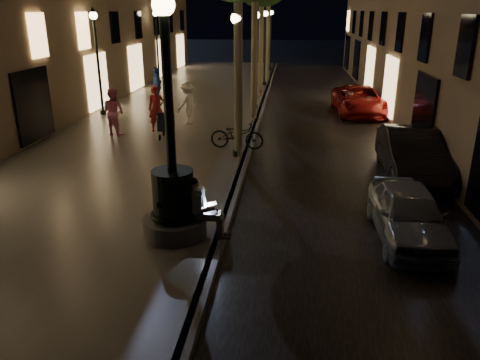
# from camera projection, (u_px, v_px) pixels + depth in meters

# --- Properties ---
(ground) EXTENTS (120.00, 120.00, 0.00)m
(ground) POSITION_uv_depth(u_px,v_px,m) (259.00, 117.00, 22.54)
(ground) COLOR black
(ground) RESTS_ON ground
(cobble_lane) EXTENTS (6.00, 45.00, 0.02)m
(cobble_lane) POSITION_uv_depth(u_px,v_px,m) (322.00, 119.00, 22.24)
(cobble_lane) COLOR black
(cobble_lane) RESTS_ON ground
(promenade) EXTENTS (8.00, 45.00, 0.20)m
(promenade) POSITION_uv_depth(u_px,v_px,m) (178.00, 114.00, 22.91)
(promenade) COLOR #67635B
(promenade) RESTS_ON ground
(curb_strip) EXTENTS (0.25, 45.00, 0.20)m
(curb_strip) POSITION_uv_depth(u_px,v_px,m) (259.00, 115.00, 22.51)
(curb_strip) COLOR #59595B
(curb_strip) RESTS_ON ground
(fountain_lamppost) EXTENTS (1.40, 1.40, 5.21)m
(fountain_lamppost) POSITION_uv_depth(u_px,v_px,m) (173.00, 192.00, 10.09)
(fountain_lamppost) COLOR #59595B
(fountain_lamppost) RESTS_ON promenade
(seated_man_laptop) EXTENTS (0.99, 0.33, 1.36)m
(seated_man_laptop) POSITION_uv_depth(u_px,v_px,m) (202.00, 206.00, 10.13)
(seated_man_laptop) COLOR tan
(seated_man_laptop) RESTS_ON promenade
(lamp_curb_a) EXTENTS (0.36, 0.36, 4.81)m
(lamp_curb_a) POSITION_uv_depth(u_px,v_px,m) (237.00, 65.00, 14.92)
(lamp_curb_a) COLOR black
(lamp_curb_a) RESTS_ON promenade
(lamp_curb_b) EXTENTS (0.36, 0.36, 4.81)m
(lamp_curb_b) POSITION_uv_depth(u_px,v_px,m) (256.00, 46.00, 22.39)
(lamp_curb_b) COLOR black
(lamp_curb_b) RESTS_ON promenade
(lamp_curb_c) EXTENTS (0.36, 0.36, 4.81)m
(lamp_curb_c) POSITION_uv_depth(u_px,v_px,m) (265.00, 37.00, 29.86)
(lamp_curb_c) COLOR black
(lamp_curb_c) RESTS_ON promenade
(lamp_curb_d) EXTENTS (0.36, 0.36, 4.81)m
(lamp_curb_d) POSITION_uv_depth(u_px,v_px,m) (271.00, 31.00, 37.32)
(lamp_curb_d) COLOR black
(lamp_curb_d) RESTS_ON promenade
(lamp_left_b) EXTENTS (0.36, 0.36, 4.81)m
(lamp_left_b) POSITION_uv_depth(u_px,v_px,m) (97.00, 48.00, 21.23)
(lamp_left_b) COLOR black
(lamp_left_b) RESTS_ON promenade
(lamp_left_c) EXTENTS (0.36, 0.36, 4.81)m
(lamp_left_c) POSITION_uv_depth(u_px,v_px,m) (157.00, 36.00, 30.57)
(lamp_left_c) COLOR black
(lamp_left_c) RESTS_ON promenade
(stroller) EXTENTS (0.52, 1.18, 1.21)m
(stroller) POSITION_uv_depth(u_px,v_px,m) (166.00, 123.00, 17.95)
(stroller) COLOR black
(stroller) RESTS_ON promenade
(car_front) EXTENTS (1.47, 3.58, 1.22)m
(car_front) POSITION_uv_depth(u_px,v_px,m) (408.00, 213.00, 10.50)
(car_front) COLOR #9EA2A5
(car_front) RESTS_ON ground
(car_second) EXTENTS (1.71, 4.55, 1.49)m
(car_second) POSITION_uv_depth(u_px,v_px,m) (412.00, 154.00, 14.29)
(car_second) COLOR black
(car_second) RESTS_ON ground
(car_third) EXTENTS (2.49, 4.98, 1.35)m
(car_third) POSITION_uv_depth(u_px,v_px,m) (359.00, 100.00, 23.10)
(car_third) COLOR maroon
(car_third) RESTS_ON ground
(pedestrian_red) EXTENTS (0.79, 0.66, 1.84)m
(pedestrian_red) POSITION_uv_depth(u_px,v_px,m) (157.00, 109.00, 18.94)
(pedestrian_red) COLOR red
(pedestrian_red) RESTS_ON promenade
(pedestrian_pink) EXTENTS (1.11, 1.00, 1.86)m
(pedestrian_pink) POSITION_uv_depth(u_px,v_px,m) (114.00, 112.00, 18.35)
(pedestrian_pink) COLOR pink
(pedestrian_pink) RESTS_ON promenade
(pedestrian_white) EXTENTS (1.18, 1.34, 1.80)m
(pedestrian_white) POSITION_uv_depth(u_px,v_px,m) (188.00, 103.00, 20.14)
(pedestrian_white) COLOR white
(pedestrian_white) RESTS_ON promenade
(pedestrian_blue) EXTENTS (0.82, 1.21, 1.91)m
(pedestrian_blue) POSITION_uv_depth(u_px,v_px,m) (157.00, 86.00, 24.32)
(pedestrian_blue) COLOR #26478D
(pedestrian_blue) RESTS_ON promenade
(bicycle) EXTENTS (1.97, 0.84, 1.01)m
(bicycle) POSITION_uv_depth(u_px,v_px,m) (237.00, 135.00, 16.65)
(bicycle) COLOR black
(bicycle) RESTS_ON promenade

